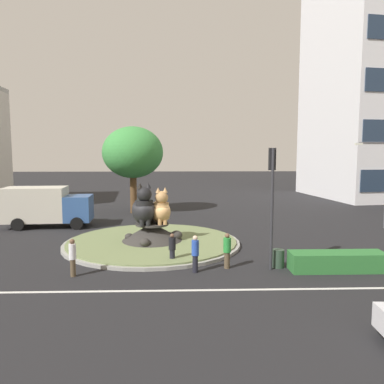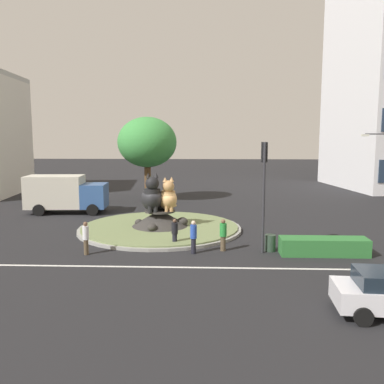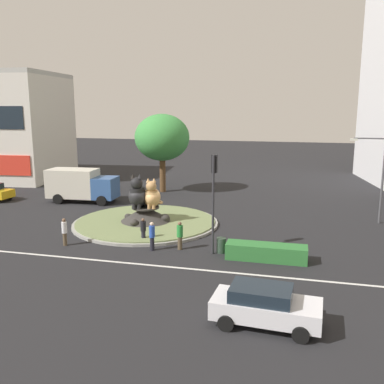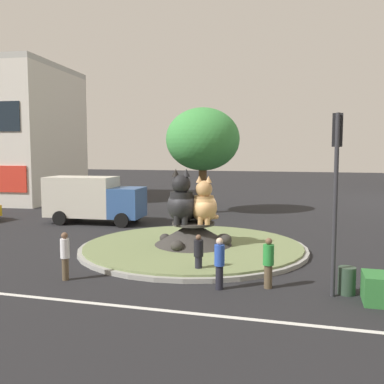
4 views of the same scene
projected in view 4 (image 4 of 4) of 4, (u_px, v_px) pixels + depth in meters
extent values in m
plane|color=black|center=(193.00, 250.00, 20.57)|extent=(160.00, 160.00, 0.00)
cube|color=silver|center=(125.00, 306.00, 13.07)|extent=(112.00, 0.20, 0.01)
cylinder|color=gray|center=(193.00, 248.00, 20.56)|extent=(10.66, 10.66, 0.18)
cylinder|color=#707F51|center=(193.00, 245.00, 20.55)|extent=(10.24, 10.24, 0.09)
cone|color=#33302D|center=(193.00, 233.00, 20.49)|extent=(3.65, 3.65, 1.06)
cylinder|color=#33302D|center=(193.00, 223.00, 20.45)|extent=(2.01, 2.01, 0.12)
ellipsoid|color=#33302D|center=(224.00, 240.00, 20.13)|extent=(0.72, 0.67, 0.58)
ellipsoid|color=#33302D|center=(198.00, 235.00, 21.67)|extent=(0.57, 0.62, 0.46)
ellipsoid|color=#33302D|center=(165.00, 238.00, 20.90)|extent=(0.54, 0.49, 0.43)
ellipsoid|color=#33302D|center=(177.00, 246.00, 19.13)|extent=(0.59, 0.63, 0.47)
ellipsoid|color=black|center=(182.00, 205.00, 20.40)|extent=(1.79, 2.41, 1.59)
cylinder|color=black|center=(181.00, 202.00, 19.94)|extent=(1.21, 1.21, 0.99)
sphere|color=black|center=(181.00, 184.00, 19.70)|extent=(0.88, 0.88, 0.88)
torus|color=black|center=(191.00, 216.00, 21.32)|extent=(1.25, 1.25, 0.20)
cone|color=black|center=(186.00, 173.00, 19.64)|extent=(0.42, 0.42, 0.36)
cone|color=black|center=(176.00, 173.00, 19.67)|extent=(0.42, 0.42, 0.36)
cylinder|color=black|center=(185.00, 220.00, 19.65)|extent=(0.28, 0.28, 0.40)
cylinder|color=black|center=(177.00, 220.00, 19.68)|extent=(0.28, 0.28, 0.40)
ellipsoid|color=tan|center=(204.00, 207.00, 20.35)|extent=(1.61, 2.14, 1.39)
cylinder|color=tan|center=(204.00, 205.00, 19.95)|extent=(1.08, 1.08, 0.87)
sphere|color=tan|center=(204.00, 189.00, 19.74)|extent=(0.77, 0.77, 0.77)
torus|color=tan|center=(211.00, 217.00, 21.16)|extent=(0.95, 0.95, 0.17)
cone|color=tan|center=(209.00, 179.00, 19.69)|extent=(0.38, 0.38, 0.31)
cone|color=tan|center=(199.00, 179.00, 19.71)|extent=(0.38, 0.38, 0.31)
cylinder|color=tan|center=(207.00, 221.00, 19.70)|extent=(0.24, 0.24, 0.35)
cylinder|color=tan|center=(200.00, 221.00, 19.71)|extent=(0.24, 0.24, 0.35)
cylinder|color=#2D2D33|center=(335.00, 206.00, 13.72)|extent=(0.14, 0.14, 5.84)
cube|color=black|center=(337.00, 130.00, 13.70)|extent=(0.33, 0.25, 1.05)
sphere|color=#360606|center=(338.00, 120.00, 13.75)|extent=(0.18, 0.18, 0.18)
sphere|color=#392706|center=(337.00, 130.00, 13.78)|extent=(0.18, 0.18, 0.18)
sphere|color=green|center=(337.00, 140.00, 13.81)|extent=(0.18, 0.18, 0.18)
cylinder|color=brown|center=(203.00, 191.00, 32.59)|extent=(0.61, 0.61, 3.34)
ellipsoid|color=#3D8E42|center=(203.00, 139.00, 32.22)|extent=(5.47, 5.47, 4.65)
cylinder|color=black|center=(219.00, 277.00, 14.65)|extent=(0.26, 0.26, 0.82)
cylinder|color=#284CB2|center=(219.00, 255.00, 14.58)|extent=(0.35, 0.35, 0.71)
sphere|color=beige|center=(220.00, 241.00, 14.53)|extent=(0.24, 0.24, 0.24)
cylinder|color=black|center=(199.00, 266.00, 16.37)|extent=(0.27, 0.27, 0.72)
cylinder|color=black|center=(199.00, 248.00, 16.31)|extent=(0.36, 0.36, 0.62)
sphere|color=brown|center=(199.00, 237.00, 16.27)|extent=(0.21, 0.21, 0.21)
cylinder|color=brown|center=(65.00, 269.00, 15.71)|extent=(0.24, 0.24, 0.81)
cylinder|color=silver|center=(65.00, 248.00, 15.64)|extent=(0.32, 0.32, 0.71)
sphere|color=brown|center=(64.00, 236.00, 15.60)|extent=(0.23, 0.23, 0.23)
cylinder|color=brown|center=(268.00, 277.00, 14.79)|extent=(0.28, 0.28, 0.81)
cylinder|color=#288C38|center=(268.00, 255.00, 14.71)|extent=(0.37, 0.37, 0.70)
sphere|color=brown|center=(269.00, 241.00, 14.67)|extent=(0.23, 0.23, 0.23)
cube|color=#335693|center=(127.00, 203.00, 27.56)|extent=(2.02, 2.49, 1.89)
cube|color=beige|center=(82.00, 196.00, 28.17)|extent=(4.51, 2.64, 2.55)
cylinder|color=black|center=(135.00, 215.00, 28.79)|extent=(0.92, 0.36, 0.90)
cylinder|color=black|center=(122.00, 220.00, 26.48)|extent=(0.92, 0.36, 0.90)
cylinder|color=black|center=(77.00, 213.00, 29.63)|extent=(0.92, 0.36, 0.90)
cylinder|color=black|center=(60.00, 218.00, 27.32)|extent=(0.92, 0.36, 0.90)
cylinder|color=#2D4233|center=(347.00, 281.00, 14.16)|extent=(0.56, 0.56, 0.90)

